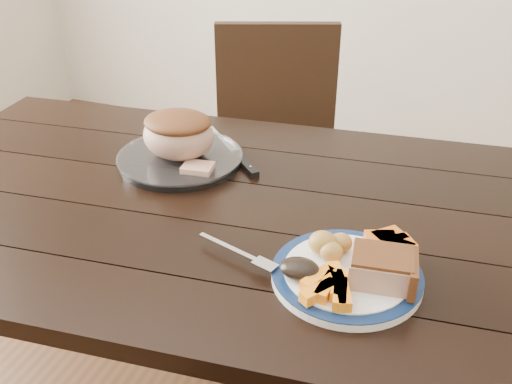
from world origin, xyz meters
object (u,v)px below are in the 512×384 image
(serving_platter, at_px, (180,160))
(roast_joint, at_px, (178,136))
(dining_table, at_px, (226,236))
(dinner_plate, at_px, (346,276))
(fork, at_px, (242,254))
(chair_far, at_px, (276,148))
(carving_knife, at_px, (239,158))
(pork_slice, at_px, (382,268))

(serving_platter, bearing_deg, roast_joint, 0.00)
(dining_table, distance_m, dinner_plate, 0.37)
(fork, bearing_deg, dinner_plate, 23.44)
(chair_far, bearing_deg, dining_table, 79.61)
(roast_joint, bearing_deg, carving_knife, 25.97)
(pork_slice, relative_size, fork, 0.61)
(serving_platter, bearing_deg, fork, -47.75)
(chair_far, bearing_deg, pork_slice, 98.35)
(dinner_plate, xyz_separation_m, fork, (-0.19, -0.02, 0.01))
(carving_knife, bearing_deg, fork, -21.89)
(dining_table, xyz_separation_m, fork, (0.12, -0.19, 0.11))
(chair_far, height_order, pork_slice, chair_far)
(fork, bearing_deg, chair_far, 122.05)
(dining_table, height_order, carving_knife, carving_knife)
(chair_far, height_order, dinner_plate, chair_far)
(dinner_plate, relative_size, pork_slice, 2.48)
(roast_joint, bearing_deg, dinner_plate, -31.96)
(pork_slice, bearing_deg, dinner_plate, 175.24)
(fork, relative_size, carving_knife, 0.72)
(dinner_plate, distance_m, serving_platter, 0.57)
(chair_far, height_order, roast_joint, chair_far)
(fork, xyz_separation_m, roast_joint, (-0.29, 0.32, 0.05))
(serving_platter, bearing_deg, dinner_plate, -31.96)
(pork_slice, distance_m, carving_knife, 0.55)
(dining_table, height_order, serving_platter, serving_platter)
(serving_platter, distance_m, fork, 0.43)
(serving_platter, xyz_separation_m, carving_knife, (0.13, 0.06, -0.00))
(chair_far, relative_size, fork, 5.32)
(dinner_plate, xyz_separation_m, carving_knife, (-0.35, 0.37, -0.00))
(fork, bearing_deg, dining_table, 138.71)
(serving_platter, relative_size, carving_knife, 1.23)
(dinner_plate, distance_m, roast_joint, 0.57)
(dining_table, relative_size, dinner_plate, 6.30)
(chair_far, relative_size, dinner_plate, 3.48)
(serving_platter, distance_m, roast_joint, 0.06)
(roast_joint, bearing_deg, pork_slice, -29.46)
(roast_joint, relative_size, carving_knife, 0.72)
(serving_platter, bearing_deg, pork_slice, -29.46)
(dining_table, distance_m, chair_far, 0.76)
(carving_knife, bearing_deg, chair_far, 143.94)
(chair_far, xyz_separation_m, serving_platter, (-0.05, -0.60, 0.23))
(dining_table, bearing_deg, dinner_plate, -29.17)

